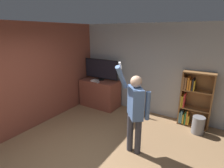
# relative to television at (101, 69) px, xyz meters

# --- Properties ---
(wall_back) EXTENTS (6.21, 0.06, 2.70)m
(wall_back) POSITION_rel_television_xyz_m (1.42, 0.36, 0.08)
(wall_back) COLOR #9EA3A8
(wall_back) RESTS_ON ground_plane
(wall_side_brick) EXTENTS (0.06, 4.58, 2.70)m
(wall_side_brick) POSITION_rel_television_xyz_m (-0.72, -1.16, 0.08)
(wall_side_brick) COLOR brown
(wall_side_brick) RESTS_ON ground_plane
(tv_ledge) EXTENTS (1.27, 0.68, 0.91)m
(tv_ledge) POSITION_rel_television_xyz_m (0.00, -0.07, -0.82)
(tv_ledge) COLOR brown
(tv_ledge) RESTS_ON ground_plane
(television) EXTENTS (1.26, 0.22, 0.69)m
(television) POSITION_rel_television_xyz_m (0.00, 0.00, 0.00)
(television) COLOR black
(television) RESTS_ON tv_ledge
(game_console) EXTENTS (0.19, 0.19, 0.05)m
(game_console) POSITION_rel_television_xyz_m (-0.07, -0.26, -0.34)
(game_console) COLOR white
(game_console) RESTS_ON tv_ledge
(remote_loose) EXTENTS (0.05, 0.14, 0.02)m
(remote_loose) POSITION_rel_television_xyz_m (0.11, -0.32, -0.35)
(remote_loose) COLOR white
(remote_loose) RESTS_ON tv_ledge
(bookshelf) EXTENTS (0.77, 0.28, 1.49)m
(bookshelf) POSITION_rel_television_xyz_m (2.83, 0.17, -0.55)
(bookshelf) COLOR brown
(bookshelf) RESTS_ON ground_plane
(person) EXTENTS (0.60, 0.56, 1.94)m
(person) POSITION_rel_television_xyz_m (2.00, -1.67, -0.25)
(person) COLOR #383842
(person) RESTS_ON ground_plane
(waste_bin) EXTENTS (0.29, 0.29, 0.44)m
(waste_bin) POSITION_rel_television_xyz_m (3.07, -0.17, -1.05)
(waste_bin) COLOR gray
(waste_bin) RESTS_ON ground_plane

